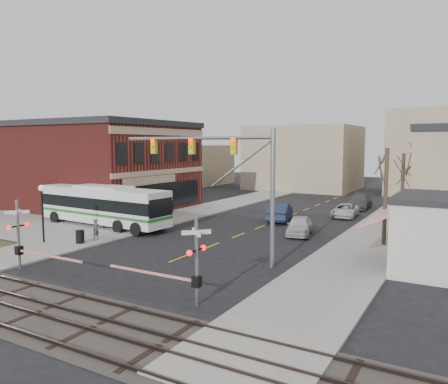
# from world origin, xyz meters

# --- Properties ---
(ground) EXTENTS (160.00, 160.00, 0.00)m
(ground) POSITION_xyz_m (0.00, 0.00, 0.00)
(ground) COLOR black
(ground) RESTS_ON ground
(sidewalk_west) EXTENTS (5.00, 60.00, 0.12)m
(sidewalk_west) POSITION_xyz_m (-9.50, 20.00, 0.06)
(sidewalk_west) COLOR gray
(sidewalk_west) RESTS_ON ground
(sidewalk_east) EXTENTS (5.00, 60.00, 0.12)m
(sidewalk_east) POSITION_xyz_m (9.50, 20.00, 0.06)
(sidewalk_east) COLOR gray
(sidewalk_east) RESTS_ON ground
(plaza_west) EXTENTS (20.00, 10.00, 0.11)m
(plaza_west) POSITION_xyz_m (-22.00, 5.00, 0.06)
(plaza_west) COLOR gray
(plaza_west) RESTS_ON ground
(ballast_strip) EXTENTS (160.00, 5.00, 0.06)m
(ballast_strip) POSITION_xyz_m (0.00, -8.00, 0.03)
(ballast_strip) COLOR #332D28
(ballast_strip) RESTS_ON ground
(rail_tracks) EXTENTS (160.00, 3.91, 0.14)m
(rail_tracks) POSITION_xyz_m (0.00, -8.00, 0.12)
(rail_tracks) COLOR #2D231E
(rail_tracks) RESTS_ON ground
(brick_building) EXTENTS (30.40, 15.40, 9.60)m
(brick_building) POSITION_xyz_m (-26.98, 16.00, 4.81)
(brick_building) COLOR maroon
(brick_building) RESTS_ON ground
(tree_east_a) EXTENTS (0.28, 0.28, 6.75)m
(tree_east_a) POSITION_xyz_m (10.50, 12.00, 3.50)
(tree_east_a) COLOR #382B21
(tree_east_a) RESTS_ON sidewalk_east
(tree_east_b) EXTENTS (0.28, 0.28, 6.30)m
(tree_east_b) POSITION_xyz_m (10.80, 18.00, 3.27)
(tree_east_b) COLOR #382B21
(tree_east_b) RESTS_ON sidewalk_east
(tree_east_c) EXTENTS (0.28, 0.28, 7.20)m
(tree_east_c) POSITION_xyz_m (11.00, 26.00, 3.72)
(tree_east_c) COLOR #382B21
(tree_east_c) RESTS_ON sidewalk_east
(transit_bus) EXTENTS (13.37, 3.80, 3.40)m
(transit_bus) POSITION_xyz_m (-11.96, 7.61, 1.91)
(transit_bus) COLOR silver
(transit_bus) RESTS_ON ground
(traffic_signal_mast) EXTENTS (10.75, 0.30, 8.00)m
(traffic_signal_mast) POSITION_xyz_m (2.93, 3.04, 5.78)
(traffic_signal_mast) COLOR gray
(traffic_signal_mast) RESTS_ON ground
(rr_crossing_west) EXTENTS (5.60, 1.36, 4.00)m
(rr_crossing_west) POSITION_xyz_m (-6.16, -4.39, 1.97)
(rr_crossing_west) COLOR gray
(rr_crossing_west) RESTS_ON ground
(rr_crossing_east) EXTENTS (5.60, 1.36, 4.00)m
(rr_crossing_east) POSITION_xyz_m (4.94, -4.15, 1.97)
(rr_crossing_east) COLOR gray
(rr_crossing_east) RESTS_ON ground
(street_lamp) EXTENTS (0.44, 0.44, 4.13)m
(street_lamp) POSITION_xyz_m (-10.81, 0.53, 3.09)
(street_lamp) COLOR black
(street_lamp) RESTS_ON sidewalk_west
(trash_bin) EXTENTS (0.60, 0.60, 0.92)m
(trash_bin) POSITION_xyz_m (-8.36, 1.66, 0.58)
(trash_bin) COLOR black
(trash_bin) RESTS_ON sidewalk_west
(car_a) EXTENTS (2.77, 4.70, 1.50)m
(car_a) POSITION_xyz_m (4.04, 12.64, 0.75)
(car_a) COLOR #B4B4B9
(car_a) RESTS_ON ground
(car_b) EXTENTS (2.99, 5.46, 1.71)m
(car_b) POSITION_xyz_m (0.23, 17.84, 0.85)
(car_b) COLOR #1B2643
(car_b) RESTS_ON ground
(car_c) EXTENTS (2.42, 4.75, 1.29)m
(car_c) POSITION_xyz_m (5.00, 23.04, 0.64)
(car_c) COLOR silver
(car_c) RESTS_ON ground
(car_d) EXTENTS (2.54, 5.63, 1.60)m
(car_d) POSITION_xyz_m (4.89, 29.56, 0.80)
(car_d) COLOR #414146
(car_d) RESTS_ON ground
(pedestrian_near) EXTENTS (0.43, 0.60, 1.57)m
(pedestrian_near) POSITION_xyz_m (-8.05, 2.88, 0.91)
(pedestrian_near) COLOR #524741
(pedestrian_near) RESTS_ON sidewalk_west
(pedestrian_far) EXTENTS (0.91, 0.98, 1.61)m
(pedestrian_far) POSITION_xyz_m (-10.75, 6.75, 0.92)
(pedestrian_far) COLOR #374361
(pedestrian_far) RESTS_ON sidewalk_west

